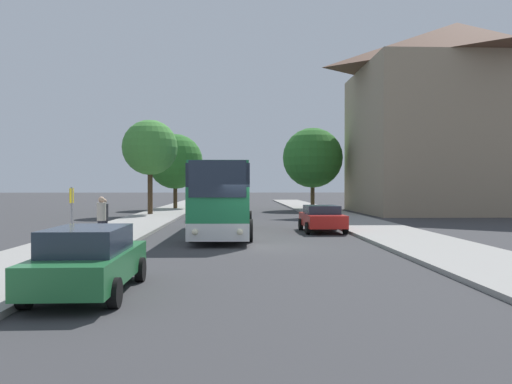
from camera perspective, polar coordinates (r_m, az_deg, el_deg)
The scene contains 14 objects.
ground_plane at distance 20.12m, azimuth -0.21°, elevation -6.28°, with size 300.00×300.00×0.00m, color #38383A.
sidewalk_left at distance 21.08m, azimuth -19.70°, elevation -5.80°, with size 4.00×120.00×0.15m, color gray.
sidewalk_right at distance 21.52m, azimuth 18.86°, elevation -5.66°, with size 4.00×120.00×0.15m, color gray.
building_right_background at distance 48.59m, azimuth 21.94°, elevation 7.86°, with size 17.25×13.73×17.03m.
bus_front at distance 25.23m, azimuth -3.61°, elevation -0.64°, with size 2.96×11.92×3.47m.
bus_middle at distance 41.20m, azimuth -3.44°, elevation -0.06°, with size 2.87×11.50×3.52m.
parked_car_left_curb at distance 12.00m, azimuth -18.52°, elevation -7.33°, with size 2.00×4.49×1.53m.
parked_car_right_near at distance 26.67m, azimuth 7.54°, elevation -2.95°, with size 2.17×4.02×1.40m.
bus_stop_sign at distance 21.64m, azimuth -20.32°, elevation -1.70°, with size 0.08×0.45×2.25m.
pedestrian_waiting_near at distance 21.11m, azimuth -17.25°, elevation -2.99°, with size 0.36×0.36×1.86m.
pedestrian_waiting_far at distance 21.97m, azimuth -16.98°, elevation -2.98°, with size 0.36×0.36×1.77m.
tree_left_near at distance 51.24m, azimuth -9.22°, elevation 3.46°, with size 5.56×5.56×7.52m.
tree_left_far at distance 41.36m, azimuth -12.02°, elevation 4.97°, with size 4.46×4.46×7.61m.
tree_right_near at distance 50.19m, azimuth 6.49°, elevation 3.90°, with size 5.98×5.98×8.06m.
Camera 1 is at (-0.67, -19.96, 2.47)m, focal length 35.00 mm.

